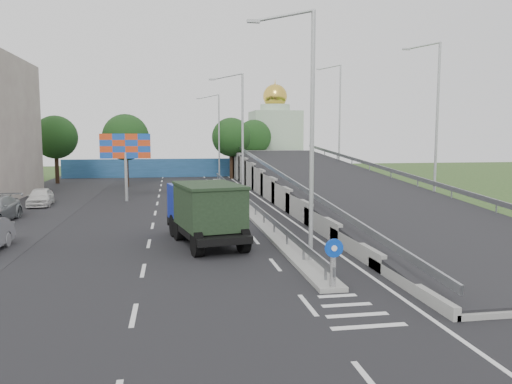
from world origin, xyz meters
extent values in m
plane|color=#2D4C1E|center=(0.00, 0.00, 0.00)|extent=(160.00, 160.00, 0.00)
cube|color=black|center=(-3.00, 20.00, 0.00)|extent=(26.00, 90.00, 0.04)
cube|color=black|center=(-16.00, 20.00, 0.00)|extent=(8.00, 90.00, 0.05)
cube|color=gray|center=(0.00, 24.00, 0.10)|extent=(1.00, 44.00, 0.20)
cube|color=gray|center=(12.30, 24.00, 2.35)|extent=(0.10, 50.00, 0.32)
cube|color=gray|center=(2.80, 24.00, 2.35)|extent=(0.10, 50.00, 0.32)
cube|color=gray|center=(0.00, 24.00, 0.75)|extent=(0.08, 44.00, 0.32)
cylinder|color=gray|center=(0.00, 24.00, 0.50)|extent=(0.09, 0.09, 0.60)
cylinder|color=black|center=(0.00, 2.20, 0.80)|extent=(0.20, 0.20, 1.20)
cylinder|color=#0C3FBF|center=(0.00, 2.12, 1.55)|extent=(0.64, 0.05, 0.64)
cylinder|color=white|center=(0.00, 2.09, 1.55)|extent=(0.20, 0.03, 0.20)
cylinder|color=#B2B5B7|center=(0.30, 6.00, 5.20)|extent=(0.18, 0.18, 10.00)
cylinder|color=#B2B5B7|center=(-0.90, 6.00, 9.95)|extent=(2.57, 0.12, 0.66)
cube|color=#B2B5B7|center=(-2.10, 6.00, 9.70)|extent=(0.50, 0.18, 0.12)
cylinder|color=#B2B5B7|center=(0.30, 26.00, 5.20)|extent=(0.18, 0.18, 10.00)
cylinder|color=#B2B5B7|center=(-0.90, 26.00, 9.95)|extent=(2.57, 0.12, 0.66)
cube|color=#B2B5B7|center=(-2.10, 26.00, 9.70)|extent=(0.50, 0.18, 0.12)
cylinder|color=#B2B5B7|center=(0.30, 46.00, 5.20)|extent=(0.18, 0.18, 10.00)
cylinder|color=#B2B5B7|center=(-0.90, 46.00, 9.95)|extent=(2.57, 0.12, 0.66)
cube|color=#B2B5B7|center=(-2.10, 46.00, 9.70)|extent=(0.50, 0.18, 0.12)
cube|color=navy|center=(-4.00, 52.00, 1.20)|extent=(30.00, 0.50, 2.40)
cube|color=#B2CCAD|center=(10.00, 60.00, 4.50)|extent=(7.00, 7.00, 9.00)
cylinder|color=#B2CCAD|center=(10.00, 60.00, 9.50)|extent=(4.40, 4.40, 1.00)
sphere|color=gold|center=(10.00, 60.00, 11.20)|extent=(3.60, 3.60, 3.60)
cone|color=gold|center=(10.00, 60.00, 13.20)|extent=(0.30, 0.30, 1.20)
cylinder|color=#B2B5B7|center=(-9.00, 28.00, 2.00)|extent=(0.24, 0.24, 4.00)
cube|color=red|center=(-9.00, 28.00, 4.50)|extent=(4.00, 0.20, 2.00)
cylinder|color=black|center=(-10.00, 40.00, 2.00)|extent=(0.44, 0.44, 4.00)
sphere|color=black|center=(-10.00, 40.00, 5.20)|extent=(4.80, 4.80, 4.80)
cylinder|color=black|center=(2.00, 48.00, 2.00)|extent=(0.44, 0.44, 4.00)
sphere|color=black|center=(2.00, 48.00, 5.20)|extent=(4.80, 4.80, 4.80)
cylinder|color=black|center=(-18.00, 45.00, 2.00)|extent=(0.44, 0.44, 4.00)
sphere|color=black|center=(-18.00, 45.00, 5.20)|extent=(4.80, 4.80, 4.80)
cylinder|color=black|center=(6.00, 55.00, 2.00)|extent=(0.44, 0.44, 4.00)
sphere|color=black|center=(6.00, 55.00, 5.20)|extent=(4.80, 4.80, 4.80)
cylinder|color=black|center=(-5.22, 12.65, 0.59)|extent=(0.60, 1.24, 1.19)
cylinder|color=black|center=(-3.10, 13.07, 0.59)|extent=(0.60, 1.24, 1.19)
cylinder|color=black|center=(-5.03, 11.69, 0.59)|extent=(0.60, 1.24, 1.19)
cylinder|color=black|center=(-2.91, 12.12, 0.59)|extent=(0.60, 1.24, 1.19)
cylinder|color=black|center=(-4.29, 7.98, 0.59)|extent=(0.60, 1.24, 1.19)
cylinder|color=black|center=(-2.17, 8.41, 0.59)|extent=(0.60, 1.24, 1.19)
cube|color=black|center=(-3.72, 10.63, 0.76)|extent=(3.75, 7.06, 0.32)
cube|color=navy|center=(-4.21, 13.12, 1.84)|extent=(2.78, 2.18, 1.84)
cube|color=black|center=(-4.38, 13.94, 2.32)|extent=(2.03, 0.46, 0.76)
cube|color=black|center=(-4.39, 14.03, 0.70)|extent=(2.47, 0.64, 0.54)
cube|color=black|center=(-3.59, 10.00, 1.95)|extent=(3.35, 4.53, 1.95)
cube|color=black|center=(-3.59, 10.00, 2.97)|extent=(3.47, 4.66, 0.13)
imported|color=silver|center=(-15.22, 26.20, 0.70)|extent=(2.06, 4.26, 1.40)
camera|label=1|loc=(-5.31, -13.60, 5.27)|focal=35.00mm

